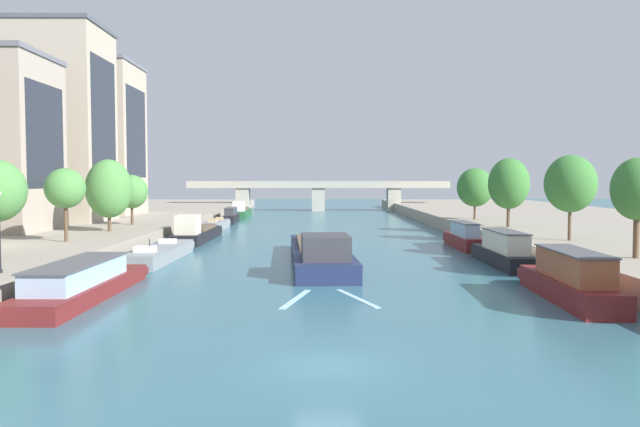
{
  "coord_description": "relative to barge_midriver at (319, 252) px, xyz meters",
  "views": [
    {
      "loc": [
        -0.39,
        -23.16,
        7.01
      ],
      "look_at": [
        0.0,
        49.1,
        3.06
      ],
      "focal_mm": 35.24,
      "sensor_mm": 36.0,
      "label": 1
    }
  ],
  "objects": [
    {
      "name": "ground_plane",
      "position": [
        0.16,
        -28.47,
        -0.96
      ],
      "size": [
        400.0,
        400.0,
        0.0
      ],
      "primitive_type": "plane",
      "color": "#336675"
    },
    {
      "name": "quay_left",
      "position": [
        -34.43,
        26.53,
        -0.07
      ],
      "size": [
        36.0,
        170.0,
        1.78
      ],
      "primitive_type": "cube",
      "color": "gray",
      "rests_on": "ground"
    },
    {
      "name": "quay_right",
      "position": [
        34.74,
        26.53,
        -0.07
      ],
      "size": [
        36.0,
        170.0,
        1.78
      ],
      "primitive_type": "cube",
      "color": "gray",
      "rests_on": "ground"
    },
    {
      "name": "barge_midriver",
      "position": [
        0.0,
        0.0,
        0.0
      ],
      "size": [
        5.73,
        24.4,
        3.05
      ],
      "color": "#1E284C",
      "rests_on": "ground"
    },
    {
      "name": "wake_behind_barge",
      "position": [
        0.33,
        -15.16,
        -0.95
      ],
      "size": [
        5.59,
        6.05,
        0.03
      ],
      "color": "#A5D1DB",
      "rests_on": "ground"
    },
    {
      "name": "moored_boat_left_lone",
      "position": [
        -14.03,
        -14.95,
        -0.02
      ],
      "size": [
        3.43,
        15.9,
        2.26
      ],
      "color": "maroon",
      "rests_on": "ground"
    },
    {
      "name": "moored_boat_left_far",
      "position": [
        -13.93,
        2.69,
        -0.35
      ],
      "size": [
        3.36,
        14.82,
        2.27
      ],
      "color": "gray",
      "rests_on": "ground"
    },
    {
      "name": "moored_boat_left_midway",
      "position": [
        -13.87,
        19.41,
        -0.01
      ],
      "size": [
        3.29,
        15.89,
        3.22
      ],
      "color": "black",
      "rests_on": "ground"
    },
    {
      "name": "moored_boat_left_gap_after",
      "position": [
        -14.17,
        35.75,
        -0.32
      ],
      "size": [
        2.41,
        10.74,
        2.32
      ],
      "color": "gray",
      "rests_on": "ground"
    },
    {
      "name": "moored_boat_left_end",
      "position": [
        -14.05,
        49.56,
        0.08
      ],
      "size": [
        2.13,
        10.74,
        2.48
      ],
      "color": "black",
      "rests_on": "ground"
    },
    {
      "name": "moored_boat_left_second",
      "position": [
        -14.11,
        63.72,
        0.01
      ],
      "size": [
        3.02,
        14.83,
        3.09
      ],
      "color": "#235633",
      "rests_on": "ground"
    },
    {
      "name": "moored_boat_right_upstream",
      "position": [
        14.35,
        -15.87,
        0.28
      ],
      "size": [
        2.89,
        12.29,
        2.99
      ],
      "color": "maroon",
      "rests_on": "ground"
    },
    {
      "name": "moored_boat_right_downstream",
      "position": [
        14.9,
        -1.1,
        0.24
      ],
      "size": [
        2.33,
        12.01,
        2.88
      ],
      "color": "black",
      "rests_on": "ground"
    },
    {
      "name": "moored_boat_right_midway",
      "position": [
        14.68,
        11.75,
        0.17
      ],
      "size": [
        1.94,
        10.79,
        2.71
      ],
      "color": "maroon",
      "rests_on": "ground"
    },
    {
      "name": "tree_left_midway",
      "position": [
        -21.22,
        0.8,
        5.27
      ],
      "size": [
        3.32,
        3.32,
        6.15
      ],
      "color": "brown",
      "rests_on": "quay_left"
    },
    {
      "name": "tree_left_distant",
      "position": [
        -21.06,
        11.31,
        5.1
      ],
      "size": [
        4.54,
        4.54,
        7.21
      ],
      "color": "brown",
      "rests_on": "quay_left"
    },
    {
      "name": "tree_left_past_mid",
      "position": [
        -21.44,
        20.38,
        4.62
      ],
      "size": [
        3.64,
        3.64,
        5.73
      ],
      "color": "brown",
      "rests_on": "quay_left"
    },
    {
      "name": "tree_right_far",
      "position": [
        20.91,
        -10.44,
        5.38
      ],
      "size": [
        3.36,
        3.36,
        6.66
      ],
      "color": "brown",
      "rests_on": "quay_right"
    },
    {
      "name": "tree_right_midway",
      "position": [
        21.37,
        1.64,
        5.66
      ],
      "size": [
        4.32,
        4.32,
        7.29
      ],
      "color": "brown",
      "rests_on": "quay_right"
    },
    {
      "name": "tree_right_second",
      "position": [
        20.78,
        16.85,
        5.56
      ],
      "size": [
        4.45,
        4.45,
        7.53
      ],
      "color": "brown",
      "rests_on": "quay_right"
    },
    {
      "name": "tree_right_end_of_row",
      "position": [
        20.31,
        29.58,
        4.98
      ],
      "size": [
        4.65,
        4.65,
        6.67
      ],
      "color": "brown",
      "rests_on": "quay_right"
    },
    {
      "name": "building_left_middle",
      "position": [
        -33.13,
        26.53,
        12.91
      ],
      "size": [
        13.54,
        11.16,
        24.15
      ],
      "color": "#B2A38E",
      "rests_on": "quay_left"
    },
    {
      "name": "building_left_corner",
      "position": [
        -33.13,
        42.44,
        12.09
      ],
      "size": [
        12.38,
        12.53,
        22.51
      ],
      "color": "#B2A38E",
      "rests_on": "quay_left"
    },
    {
      "name": "bridge_far",
      "position": [
        0.16,
        86.33,
        3.19
      ],
      "size": [
        57.17,
        4.4,
        6.59
      ],
      "color": "#ADA899",
      "rests_on": "ground"
    }
  ]
}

